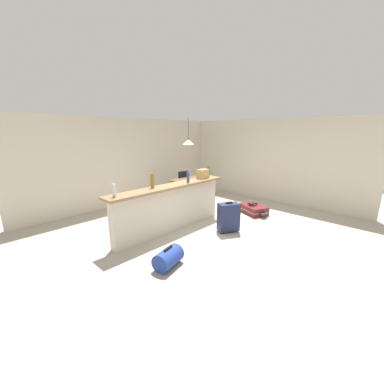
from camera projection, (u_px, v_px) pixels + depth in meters
name	position (u px, v px, depth m)	size (l,w,h in m)	color
ground_plane	(210.00, 228.00, 5.37)	(13.00, 13.00, 0.05)	#ADA393
wall_back	(133.00, 161.00, 7.10)	(6.60, 0.10, 2.50)	beige
wall_right	(265.00, 160.00, 7.39)	(0.10, 6.00, 2.50)	beige
partition_half_wall	(171.00, 209.00, 5.10)	(2.80, 0.20, 0.96)	beige
bar_countertop	(171.00, 186.00, 4.97)	(2.96, 0.40, 0.05)	#93704C
bottle_clear	(114.00, 190.00, 4.03)	(0.06, 0.06, 0.23)	silver
bottle_amber	(152.00, 181.00, 4.71)	(0.07, 0.07, 0.29)	#9E661E
bottle_blue	(188.00, 177.00, 5.21)	(0.06, 0.06, 0.25)	#284C89
bottle_green	(208.00, 172.00, 5.85)	(0.06, 0.06, 0.27)	#2D6B38
grocery_bag	(203.00, 174.00, 5.68)	(0.26, 0.18, 0.22)	tan
dining_table	(191.00, 182.00, 7.03)	(1.10, 0.80, 0.74)	brown
dining_chair_near_partition	(204.00, 190.00, 6.67)	(0.41, 0.41, 0.93)	black
dining_chair_far_side	(182.00, 184.00, 7.47)	(0.43, 0.43, 0.93)	black
pendant_lamp	(188.00, 142.00, 6.73)	(0.34, 0.34, 0.79)	black
suitcase_flat_maroon	(253.00, 209.00, 6.26)	(0.72, 0.89, 0.22)	maroon
suitcase_upright_navy	(228.00, 217.00, 5.05)	(0.50, 0.43, 0.67)	#1E284C
duffel_bag_blue	(168.00, 258.00, 3.75)	(0.54, 0.41, 0.34)	#233D93
book_stack	(253.00, 204.00, 6.24)	(0.28, 0.20, 0.07)	#AD2D2D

